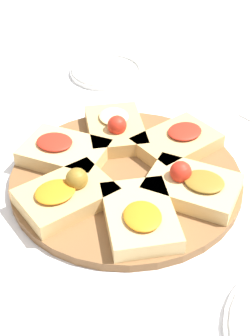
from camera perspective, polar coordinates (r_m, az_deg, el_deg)
The scene contains 9 objects.
ground_plane at distance 0.86m, azimuth 0.00°, elevation -1.61°, with size 3.00×3.00×0.00m, color white.
serving_board at distance 0.85m, azimuth 0.00°, elevation -1.18°, with size 0.42×0.42×0.02m, color brown.
focaccia_slice_0 at distance 0.80m, azimuth 8.05°, elevation -2.08°, with size 0.18×0.18×0.06m.
focaccia_slice_1 at distance 0.90m, azimuth 6.29°, elevation 3.18°, with size 0.14×0.17×0.04m.
focaccia_slice_2 at distance 0.93m, azimuth -1.29°, elevation 4.88°, with size 0.17×0.14×0.06m.
focaccia_slice_3 at distance 0.88m, azimuth -7.61°, elevation 2.00°, with size 0.18×0.18×0.04m.
focaccia_slice_4 at distance 0.78m, azimuth -7.28°, elevation -3.15°, with size 0.14×0.17×0.06m.
focaccia_slice_5 at distance 0.74m, azimuth 1.72°, elevation -5.91°, with size 0.17×0.14×0.04m.
plate_right at distance 1.20m, azimuth -2.38°, elevation 11.74°, with size 0.18×0.18×0.02m.
Camera 1 is at (-0.59, 0.27, 0.56)m, focal length 50.00 mm.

